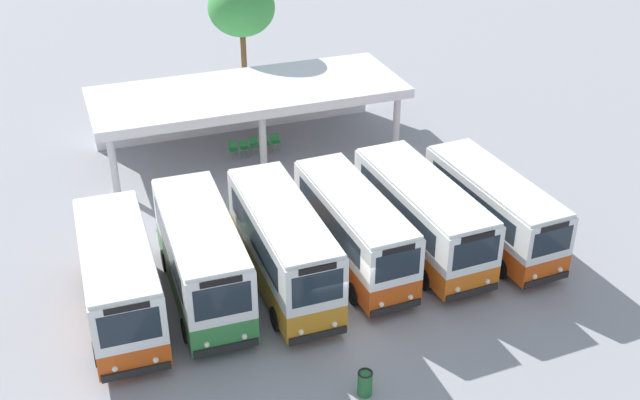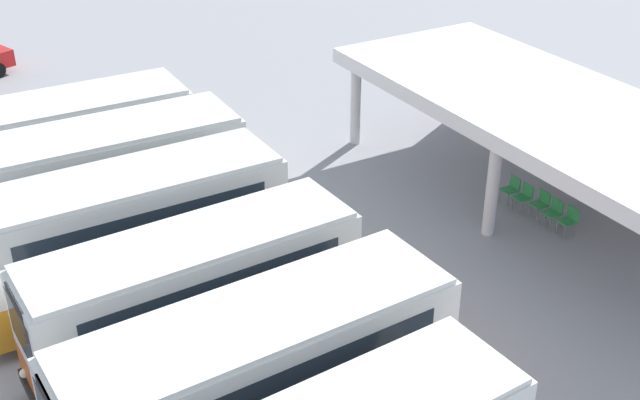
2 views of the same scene
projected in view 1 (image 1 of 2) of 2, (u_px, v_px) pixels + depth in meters
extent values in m
plane|color=#939399|center=(335.00, 322.00, 28.14)|extent=(180.00, 180.00, 0.00)
cylinder|color=black|center=(165.00, 340.00, 26.61)|extent=(0.24, 0.90, 0.90)
cylinder|color=black|center=(97.00, 354.00, 25.98)|extent=(0.24, 0.90, 0.90)
cylinder|color=black|center=(147.00, 269.00, 30.31)|extent=(0.24, 0.90, 0.90)
cylinder|color=black|center=(87.00, 280.00, 29.68)|extent=(0.24, 0.90, 0.90)
cube|color=#D14C14|center=(122.00, 299.00, 27.94)|extent=(2.52, 7.30, 0.97)
cube|color=white|center=(117.00, 267.00, 27.25)|extent=(2.52, 7.30, 1.83)
cube|color=white|center=(114.00, 243.00, 26.77)|extent=(2.44, 7.08, 0.12)
cube|color=black|center=(137.00, 372.00, 25.10)|extent=(2.24, 0.15, 0.28)
cube|color=#1E2833|center=(130.00, 327.00, 24.25)|extent=(1.93, 0.09, 1.19)
cube|color=black|center=(127.00, 308.00, 23.88)|extent=(1.41, 0.08, 0.24)
cube|color=#1E2833|center=(150.00, 258.00, 27.63)|extent=(0.17, 5.80, 1.01)
cube|color=#1E2833|center=(83.00, 270.00, 26.98)|extent=(0.17, 5.80, 1.01)
sphere|color=#EAEACC|center=(156.00, 360.00, 25.14)|extent=(0.20, 0.20, 0.20)
sphere|color=#EAEACC|center=(115.00, 369.00, 24.77)|extent=(0.20, 0.20, 0.20)
cylinder|color=black|center=(248.00, 318.00, 27.65)|extent=(0.24, 0.91, 0.90)
cylinder|color=black|center=(186.00, 331.00, 27.03)|extent=(0.24, 0.91, 0.90)
cylinder|color=black|center=(221.00, 251.00, 31.44)|extent=(0.24, 0.91, 0.90)
cylinder|color=black|center=(165.00, 260.00, 30.81)|extent=(0.24, 0.91, 0.90)
cube|color=#337F3D|center=(204.00, 277.00, 29.00)|extent=(2.52, 7.46, 1.08)
cube|color=white|center=(201.00, 244.00, 28.27)|extent=(2.52, 7.46, 1.87)
cube|color=white|center=(199.00, 221.00, 27.78)|extent=(2.44, 7.24, 0.12)
cube|color=black|center=(226.00, 348.00, 26.12)|extent=(2.22, 0.15, 0.28)
cube|color=#1E2833|center=(223.00, 301.00, 25.21)|extent=(1.92, 0.10, 1.21)
cube|color=black|center=(221.00, 282.00, 24.83)|extent=(1.40, 0.08, 0.24)
cube|color=#1E2833|center=(231.00, 236.00, 28.66)|extent=(0.18, 5.93, 1.03)
cube|color=#1E2833|center=(168.00, 247.00, 28.01)|extent=(0.18, 5.93, 1.03)
sphere|color=#EAEACC|center=(245.00, 337.00, 26.16)|extent=(0.20, 0.20, 0.20)
sphere|color=#EAEACC|center=(207.00, 345.00, 25.80)|extent=(0.20, 0.20, 0.20)
cylinder|color=black|center=(331.00, 306.00, 28.24)|extent=(0.22, 0.90, 0.90)
cylinder|color=black|center=(276.00, 319.00, 27.61)|extent=(0.22, 0.90, 0.90)
cylinder|color=black|center=(291.00, 241.00, 32.08)|extent=(0.22, 0.90, 0.90)
cylinder|color=black|center=(241.00, 250.00, 31.45)|extent=(0.22, 0.90, 0.90)
cube|color=orange|center=(284.00, 266.00, 29.60)|extent=(2.23, 7.59, 1.11)
cube|color=silver|center=(283.00, 233.00, 28.87)|extent=(2.23, 7.59, 1.88)
cube|color=silver|center=(282.00, 210.00, 28.37)|extent=(2.16, 7.36, 0.12)
cube|color=black|center=(318.00, 335.00, 26.69)|extent=(2.10, 0.10, 0.28)
cube|color=#1E2833|center=(318.00, 288.00, 25.76)|extent=(1.81, 0.05, 1.22)
cube|color=black|center=(318.00, 269.00, 25.38)|extent=(1.33, 0.05, 0.24)
cube|color=#1E2833|center=(310.00, 225.00, 29.25)|extent=(0.05, 6.07, 1.03)
cube|color=#1E2833|center=(253.00, 236.00, 28.59)|extent=(0.05, 6.07, 1.03)
sphere|color=#EAEACC|center=(335.00, 324.00, 26.73)|extent=(0.20, 0.20, 0.20)
sphere|color=#EAEACC|center=(301.00, 332.00, 26.36)|extent=(0.20, 0.20, 0.20)
cylinder|color=black|center=(402.00, 282.00, 29.57)|extent=(0.26, 0.91, 0.90)
cylinder|color=black|center=(354.00, 294.00, 28.90)|extent=(0.26, 0.91, 0.90)
cylinder|color=black|center=(352.00, 224.00, 33.27)|extent=(0.26, 0.91, 0.90)
cylinder|color=black|center=(308.00, 233.00, 32.60)|extent=(0.26, 0.91, 0.90)
cube|color=#D14C14|center=(353.00, 246.00, 30.85)|extent=(2.42, 7.50, 1.07)
cube|color=white|center=(354.00, 217.00, 30.18)|extent=(2.42, 7.50, 1.67)
cube|color=white|center=(354.00, 197.00, 29.73)|extent=(2.34, 7.28, 0.12)
cube|color=black|center=(396.00, 308.00, 28.04)|extent=(2.02, 0.18, 0.28)
cube|color=#1E2833|center=(398.00, 265.00, 27.18)|extent=(1.74, 0.12, 1.09)
cube|color=black|center=(399.00, 250.00, 26.85)|extent=(1.28, 0.10, 0.24)
cube|color=#1E2833|center=(377.00, 209.00, 30.58)|extent=(0.28, 5.94, 0.92)
cube|color=#1E2833|center=(328.00, 220.00, 29.88)|extent=(0.28, 5.94, 0.92)
sphere|color=#EAEACC|center=(411.00, 297.00, 28.08)|extent=(0.20, 0.20, 0.20)
sphere|color=#EAEACC|center=(381.00, 304.00, 27.70)|extent=(0.20, 0.20, 0.20)
cylinder|color=black|center=(475.00, 266.00, 30.49)|extent=(0.26, 0.91, 0.90)
cylinder|color=black|center=(425.00, 279.00, 29.73)|extent=(0.26, 0.91, 0.90)
cylinder|color=black|center=(415.00, 208.00, 34.42)|extent=(0.26, 0.91, 0.90)
cylinder|color=black|center=(369.00, 218.00, 33.67)|extent=(0.26, 0.91, 0.90)
cube|color=orange|center=(420.00, 232.00, 31.87)|extent=(2.70, 8.00, 0.98)
cube|color=white|center=(422.00, 204.00, 31.21)|extent=(2.70, 8.00, 1.69)
cube|color=white|center=(424.00, 184.00, 30.76)|extent=(2.62, 7.76, 0.12)
cube|color=black|center=(472.00, 292.00, 28.85)|extent=(2.23, 0.20, 0.28)
cube|color=#1E2833|center=(476.00, 253.00, 28.03)|extent=(1.93, 0.14, 1.10)
cube|color=black|center=(478.00, 237.00, 27.69)|extent=(1.41, 0.11, 0.24)
cube|color=#1E2833|center=(446.00, 196.00, 31.66)|extent=(0.32, 6.32, 0.93)
cube|color=#1E2833|center=(395.00, 207.00, 30.87)|extent=(0.32, 6.32, 0.93)
sphere|color=#EAEACC|center=(488.00, 282.00, 28.92)|extent=(0.20, 0.20, 0.20)
sphere|color=#EAEACC|center=(458.00, 289.00, 28.48)|extent=(0.20, 0.20, 0.20)
cylinder|color=black|center=(544.00, 256.00, 31.09)|extent=(0.27, 0.91, 0.90)
cylinder|color=black|center=(502.00, 267.00, 30.39)|extent=(0.27, 0.91, 0.90)
cylinder|color=black|center=(479.00, 203.00, 34.79)|extent=(0.27, 0.91, 0.90)
cylinder|color=black|center=(440.00, 212.00, 34.09)|extent=(0.27, 0.91, 0.90)
cube|color=#D14C14|center=(491.00, 225.00, 32.38)|extent=(2.57, 7.60, 0.97)
cube|color=silver|center=(494.00, 198.00, 31.74)|extent=(2.57, 7.60, 1.62)
cube|color=silver|center=(496.00, 179.00, 31.32)|extent=(2.49, 7.37, 0.12)
cube|color=black|center=(546.00, 280.00, 29.55)|extent=(2.03, 0.22, 0.28)
cube|color=#1E2833|center=(552.00, 242.00, 28.75)|extent=(1.75, 0.15, 1.05)
cube|color=black|center=(555.00, 227.00, 28.43)|extent=(1.28, 0.12, 0.24)
cube|color=#1E2833|center=(514.00, 190.00, 32.17)|extent=(0.39, 5.98, 0.89)
cube|color=#1E2833|center=(471.00, 200.00, 31.43)|extent=(0.39, 5.98, 0.89)
sphere|color=#EAEACC|center=(560.00, 269.00, 29.60)|extent=(0.20, 0.20, 0.20)
sphere|color=#EAEACC|center=(535.00, 277.00, 29.20)|extent=(0.20, 0.20, 0.20)
cylinder|color=silver|center=(113.00, 163.00, 35.74)|extent=(0.36, 0.36, 3.20)
cylinder|color=silver|center=(263.00, 140.00, 37.88)|extent=(0.36, 0.36, 3.20)
cylinder|color=silver|center=(397.00, 120.00, 40.02)|extent=(0.36, 0.36, 3.20)
cube|color=white|center=(236.00, 103.00, 41.99)|extent=(15.14, 0.20, 3.20)
cube|color=white|center=(248.00, 90.00, 39.01)|extent=(15.64, 5.93, 0.20)
cube|color=white|center=(265.00, 116.00, 36.75)|extent=(15.64, 0.10, 0.28)
cylinder|color=slate|center=(238.00, 155.00, 39.56)|extent=(0.03, 0.03, 0.44)
cylinder|color=slate|center=(231.00, 156.00, 39.45)|extent=(0.03, 0.03, 0.44)
cylinder|color=slate|center=(237.00, 152.00, 39.85)|extent=(0.03, 0.03, 0.44)
cylinder|color=slate|center=(230.00, 153.00, 39.74)|extent=(0.03, 0.03, 0.44)
cube|color=#2D8C47|center=(234.00, 150.00, 39.53)|extent=(0.45, 0.45, 0.04)
cube|color=#2D8C47|center=(233.00, 145.00, 39.60)|extent=(0.44, 0.05, 0.40)
cylinder|color=slate|center=(249.00, 153.00, 39.72)|extent=(0.03, 0.03, 0.44)
cylinder|color=slate|center=(242.00, 154.00, 39.62)|extent=(0.03, 0.03, 0.44)
cylinder|color=slate|center=(247.00, 151.00, 40.01)|extent=(0.03, 0.03, 0.44)
cylinder|color=slate|center=(241.00, 152.00, 39.91)|extent=(0.03, 0.03, 0.44)
cube|color=#2D8C47|center=(245.00, 148.00, 39.69)|extent=(0.45, 0.45, 0.04)
cube|color=#2D8C47|center=(243.00, 143.00, 39.76)|extent=(0.44, 0.05, 0.40)
cylinder|color=slate|center=(259.00, 151.00, 40.00)|extent=(0.03, 0.03, 0.44)
cylinder|color=slate|center=(252.00, 152.00, 39.90)|extent=(0.03, 0.03, 0.44)
cylinder|color=slate|center=(257.00, 148.00, 40.29)|extent=(0.03, 0.03, 0.44)
cylinder|color=slate|center=(251.00, 149.00, 40.19)|extent=(0.03, 0.03, 0.44)
cube|color=#2D8C47|center=(255.00, 145.00, 39.98)|extent=(0.45, 0.45, 0.04)
cube|color=#2D8C47|center=(253.00, 140.00, 40.04)|extent=(0.44, 0.05, 0.40)
cylinder|color=slate|center=(270.00, 149.00, 40.13)|extent=(0.03, 0.03, 0.44)
cylinder|color=slate|center=(263.00, 150.00, 40.03)|extent=(0.03, 0.03, 0.44)
cylinder|color=slate|center=(268.00, 146.00, 40.42)|extent=(0.03, 0.03, 0.44)
cylinder|color=slate|center=(261.00, 147.00, 40.32)|extent=(0.03, 0.03, 0.44)
cube|color=#2D8C47|center=(266.00, 144.00, 40.11)|extent=(0.45, 0.45, 0.04)
cube|color=#2D8C47|center=(264.00, 139.00, 40.18)|extent=(0.44, 0.05, 0.40)
cylinder|color=slate|center=(280.00, 147.00, 40.34)|extent=(0.03, 0.03, 0.44)
cylinder|color=slate|center=(274.00, 148.00, 40.24)|extent=(0.03, 0.03, 0.44)
cylinder|color=slate|center=(278.00, 145.00, 40.63)|extent=(0.03, 0.03, 0.44)
cylinder|color=slate|center=(272.00, 145.00, 40.53)|extent=(0.03, 0.03, 0.44)
cube|color=#2D8C47|center=(276.00, 142.00, 40.32)|extent=(0.45, 0.45, 0.04)
cube|color=#2D8C47|center=(275.00, 137.00, 40.38)|extent=(0.44, 0.05, 0.40)
cylinder|color=brown|center=(244.00, 69.00, 44.81)|extent=(0.32, 0.32, 4.38)
ellipsoid|color=green|center=(241.00, 8.00, 43.04)|extent=(3.74, 3.74, 3.18)
cylinder|color=#266633|center=(365.00, 384.00, 24.77)|extent=(0.48, 0.48, 0.85)
torus|color=black|center=(365.00, 373.00, 24.55)|extent=(0.49, 0.49, 0.06)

